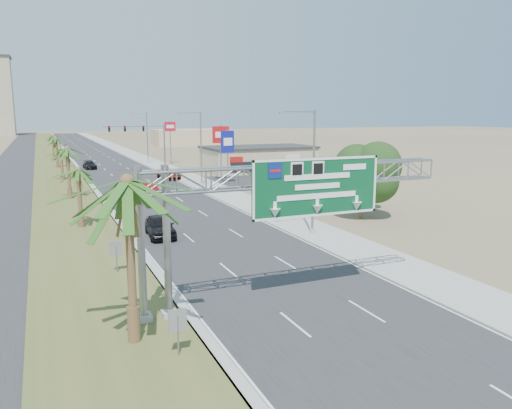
{
  "coord_description": "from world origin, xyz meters",
  "views": [
    {
      "loc": [
        -12.34,
        -12.32,
        9.66
      ],
      "look_at": [
        -0.4,
        15.26,
        4.2
      ],
      "focal_mm": 35.0,
      "sensor_mm": 36.0,
      "label": 1
    }
  ],
  "objects": [
    {
      "name": "pole_sign_red_far",
      "position": [
        11.13,
        83.81,
        6.62
      ],
      "size": [
        2.22,
        0.55,
        8.39
      ],
      "color": "gray",
      "rests_on": "ground"
    },
    {
      "name": "car_right_lane",
      "position": [
        5.2,
        60.97,
        0.71
      ],
      "size": [
        2.97,
        5.35,
        1.42
      ],
      "primitive_type": "imported",
      "rotation": [
        0.0,
        0.0,
        0.12
      ],
      "color": "gray",
      "rests_on": "ground"
    },
    {
      "name": "pole_sign_red_near",
      "position": [
        11.68,
        55.87,
        6.33
      ],
      "size": [
        2.42,
        0.63,
        8.15
      ],
      "color": "gray",
      "rests_on": "ground"
    },
    {
      "name": "car_left_lane",
      "position": [
        -3.97,
        26.32,
        0.86
      ],
      "size": [
        2.36,
        5.16,
        1.72
      ],
      "primitive_type": "imported",
      "rotation": [
        0.0,
        0.0,
        -0.07
      ],
      "color": "black",
      "rests_on": "ground"
    },
    {
      "name": "streetlight_near",
      "position": [
        7.3,
        22.0,
        4.69
      ],
      "size": [
        3.27,
        0.44,
        10.0
      ],
      "color": "gray",
      "rests_on": "ground"
    },
    {
      "name": "car_mid_lane",
      "position": [
        -0.32,
        47.95,
        0.69
      ],
      "size": [
        1.57,
        4.2,
        1.37
      ],
      "primitive_type": "imported",
      "rotation": [
        0.0,
        0.0,
        -0.03
      ],
      "color": "maroon",
      "rests_on": "ground"
    },
    {
      "name": "median_signback_a",
      "position": [
        -7.8,
        6.0,
        1.45
      ],
      "size": [
        0.75,
        0.08,
        2.08
      ],
      "color": "gray",
      "rests_on": "ground"
    },
    {
      "name": "sidewalk_right",
      "position": [
        8.5,
        110.0,
        0.05
      ],
      "size": [
        4.0,
        300.0,
        0.1
      ],
      "primitive_type": "cube",
      "color": "#9E9B93",
      "rests_on": "ground"
    },
    {
      "name": "building_distant_right",
      "position": [
        30.0,
        140.0,
        2.5
      ],
      "size": [
        20.0,
        12.0,
        5.0
      ],
      "primitive_type": "cube",
      "color": "tan",
      "rests_on": "ground"
    },
    {
      "name": "streetlight_far",
      "position": [
        7.3,
        88.0,
        4.69
      ],
      "size": [
        3.27,
        0.44,
        10.0
      ],
      "color": "gray",
      "rests_on": "ground"
    },
    {
      "name": "store_building",
      "position": [
        22.0,
        66.0,
        2.0
      ],
      "size": [
        18.0,
        10.0,
        4.0
      ],
      "primitive_type": "cube",
      "color": "tan",
      "rests_on": "ground"
    },
    {
      "name": "palm_row_e",
      "position": [
        -9.5,
        85.0,
        5.09
      ],
      "size": [
        3.99,
        3.99,
        6.15
      ],
      "color": "brown",
      "rests_on": "ground"
    },
    {
      "name": "median_grass",
      "position": [
        -10.0,
        110.0,
        0.06
      ],
      "size": [
        7.0,
        300.0,
        0.12
      ],
      "primitive_type": "cube",
      "color": "#4C5927",
      "rests_on": "ground"
    },
    {
      "name": "oak_far",
      "position": [
        18.0,
        30.0,
        3.82
      ],
      "size": [
        3.5,
        3.5,
        5.6
      ],
      "color": "brown",
      "rests_on": "ground"
    },
    {
      "name": "road",
      "position": [
        0.0,
        110.0,
        0.01
      ],
      "size": [
        12.0,
        300.0,
        0.02
      ],
      "primitive_type": "cube",
      "color": "#28282B",
      "rests_on": "ground"
    },
    {
      "name": "oak_near",
      "position": [
        15.0,
        26.0,
        4.53
      ],
      "size": [
        4.5,
        4.5,
        6.8
      ],
      "color": "brown",
      "rests_on": "ground"
    },
    {
      "name": "sign_gantry",
      "position": [
        -1.06,
        9.93,
        6.06
      ],
      "size": [
        16.75,
        1.24,
        7.5
      ],
      "color": "gray",
      "rests_on": "ground"
    },
    {
      "name": "car_far",
      "position": [
        -4.36,
        80.89,
        0.69
      ],
      "size": [
        2.27,
        4.88,
        1.38
      ],
      "primitive_type": "imported",
      "rotation": [
        0.0,
        0.0,
        0.07
      ],
      "color": "black",
      "rests_on": "ground"
    },
    {
      "name": "streetlight_mid",
      "position": [
        7.3,
        52.0,
        4.69
      ],
      "size": [
        3.27,
        0.44,
        10.0
      ],
      "color": "gray",
      "rests_on": "ground"
    },
    {
      "name": "palm_row_b",
      "position": [
        -9.5,
        32.0,
        4.9
      ],
      "size": [
        3.99,
        3.99,
        5.95
      ],
      "color": "brown",
      "rests_on": "ground"
    },
    {
      "name": "palm_row_f",
      "position": [
        -9.5,
        110.0,
        4.71
      ],
      "size": [
        3.99,
        3.99,
        5.75
      ],
      "color": "brown",
      "rests_on": "ground"
    },
    {
      "name": "palm_near",
      "position": [
        -9.2,
        8.0,
        6.93
      ],
      "size": [
        5.7,
        5.7,
        8.35
      ],
      "color": "brown",
      "rests_on": "ground"
    },
    {
      "name": "signal_mast",
      "position": [
        5.17,
        71.97,
        4.85
      ],
      "size": [
        10.28,
        0.71,
        8.0
      ],
      "color": "gray",
      "rests_on": "ground"
    },
    {
      "name": "ground",
      "position": [
        0.0,
        0.0,
        0.0
      ],
      "size": [
        600.0,
        600.0,
        0.0
      ],
      "primitive_type": "plane",
      "color": "#8C7A59",
      "rests_on": "ground"
    },
    {
      "name": "palm_row_c",
      "position": [
        -9.5,
        48.0,
        5.66
      ],
      "size": [
        3.99,
        3.99,
        6.75
      ],
      "color": "brown",
      "rests_on": "ground"
    },
    {
      "name": "palm_row_d",
      "position": [
        -9.5,
        66.0,
        4.42
      ],
      "size": [
        3.99,
        3.99,
        5.45
      ],
      "color": "brown",
      "rests_on": "ground"
    },
    {
      "name": "pole_sign_blue",
      "position": [
        11.51,
        52.66,
        5.61
      ],
      "size": [
        2.02,
        0.75,
        7.61
      ],
      "color": "gray",
      "rests_on": "ground"
    },
    {
      "name": "median_signback_b",
      "position": [
        -8.5,
        18.0,
        1.45
      ],
      "size": [
        0.75,
        0.08,
        2.08
      ],
      "color": "gray",
      "rests_on": "ground"
    },
    {
      "name": "opposing_road",
      "position": [
        -17.0,
        110.0,
        0.01
      ],
      "size": [
        8.0,
        300.0,
        0.02
      ],
      "primitive_type": "cube",
      "color": "#28282B",
      "rests_on": "ground"
    }
  ]
}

